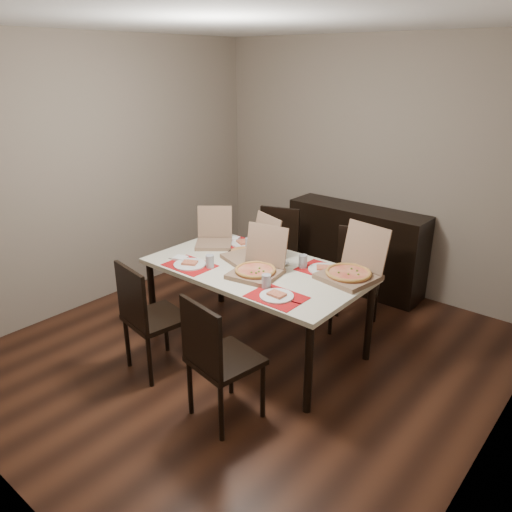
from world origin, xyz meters
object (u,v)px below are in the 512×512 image
(chair_near_left, at_px, (147,314))
(chair_near_right, at_px, (217,356))
(chair_far_left, at_px, (276,249))
(chair_far_right, at_px, (357,275))
(sideboard, at_px, (355,248))
(dip_bowl, at_px, (282,264))
(pizza_box_center, at_px, (257,268))
(dining_table, at_px, (256,275))
(soda_bottle, at_px, (209,225))

(chair_near_left, distance_m, chair_near_right, 0.83)
(chair_far_left, relative_size, chair_far_right, 1.00)
(sideboard, distance_m, chair_near_left, 2.52)
(chair_near_left, xyz_separation_m, dip_bowl, (0.55, 1.00, 0.25))
(chair_near_right, relative_size, chair_far_left, 1.00)
(chair_near_right, height_order, pizza_box_center, pizza_box_center)
(dip_bowl, bearing_deg, chair_near_left, -118.72)
(chair_far_right, bearing_deg, sideboard, 119.96)
(dining_table, xyz_separation_m, chair_near_left, (-0.41, -0.83, -0.17))
(pizza_box_center, bearing_deg, chair_far_left, 120.60)
(chair_far_left, xyz_separation_m, chair_far_right, (0.97, -0.04, 0.00))
(pizza_box_center, xyz_separation_m, soda_bottle, (-0.94, 0.40, 0.07))
(chair_near_right, xyz_separation_m, soda_bottle, (-1.25, 1.20, 0.36))
(sideboard, height_order, dip_bowl, sideboard)
(dining_table, distance_m, soda_bottle, 0.90)
(dip_bowl, height_order, soda_bottle, soda_bottle)
(dining_table, xyz_separation_m, pizza_box_center, (0.10, -0.11, 0.12))
(chair_far_left, bearing_deg, pizza_box_center, -59.40)
(chair_far_left, bearing_deg, dining_table, -61.28)
(chair_near_right, xyz_separation_m, pizza_box_center, (-0.31, 0.80, 0.30))
(chair_near_left, xyz_separation_m, soda_bottle, (-0.43, 1.12, 0.36))
(chair_far_left, distance_m, dip_bowl, 1.04)
(pizza_box_center, bearing_deg, chair_near_left, -125.40)
(chair_near_right, height_order, dip_bowl, chair_near_right)
(dip_bowl, bearing_deg, sideboard, 94.39)
(dining_table, bearing_deg, chair_far_right, 62.76)
(chair_near_right, distance_m, pizza_box_center, 0.91)
(dining_table, xyz_separation_m, chair_far_right, (0.46, 0.90, -0.17))
(dining_table, height_order, dip_bowl, dip_bowl)
(dining_table, distance_m, chair_near_left, 0.94)
(sideboard, relative_size, chair_far_right, 1.61)
(chair_near_right, bearing_deg, pizza_box_center, 111.24)
(sideboard, bearing_deg, chair_near_right, -81.32)
(sideboard, distance_m, soda_bottle, 1.67)
(chair_near_left, relative_size, chair_far_left, 1.00)
(dining_table, bearing_deg, dip_bowl, 50.82)
(chair_near_left, bearing_deg, dip_bowl, 61.28)
(dip_bowl, bearing_deg, chair_far_left, 130.28)
(chair_far_left, height_order, dip_bowl, chair_far_left)
(chair_far_right, relative_size, pizza_box_center, 2.03)
(sideboard, bearing_deg, chair_far_left, -126.70)
(dining_table, relative_size, soda_bottle, 6.04)
(chair_near_right, xyz_separation_m, dip_bowl, (-0.28, 1.08, 0.25))
(chair_near_left, relative_size, chair_near_right, 1.00)
(dip_bowl, bearing_deg, chair_near_right, -75.55)
(sideboard, xyz_separation_m, dip_bowl, (0.11, -1.49, 0.31))
(sideboard, relative_size, chair_near_right, 1.61)
(sideboard, height_order, dining_table, sideboard)
(soda_bottle, bearing_deg, chair_far_left, 63.55)
(chair_near_right, height_order, chair_far_left, same)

